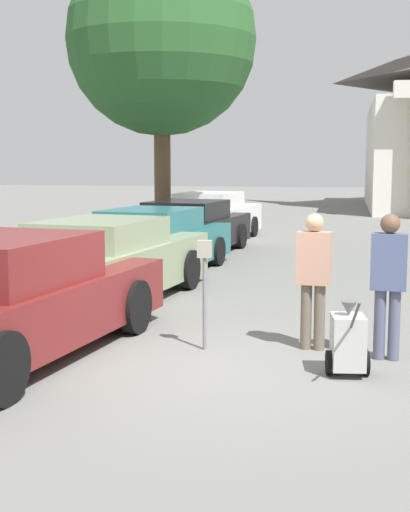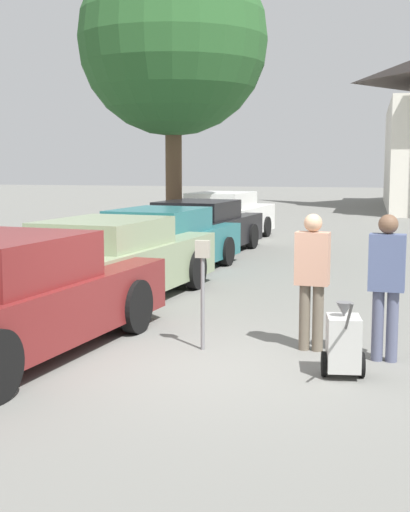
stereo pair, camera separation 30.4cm
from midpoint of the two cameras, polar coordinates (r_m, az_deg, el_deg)
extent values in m
plane|color=slate|center=(8.44, 1.18, -8.83)|extent=(120.00, 120.00, 0.00)
cube|color=maroon|center=(9.08, -14.34, -4.20)|extent=(2.57, 5.27, 0.72)
cylinder|color=black|center=(10.91, -13.61, -3.25)|extent=(0.28, 0.77, 0.75)
cylinder|color=black|center=(9.98, -4.68, -4.05)|extent=(0.28, 0.77, 0.75)
cube|color=gray|center=(12.21, -6.88, -0.92)|extent=(2.56, 5.48, 0.77)
cube|color=gray|center=(11.95, -7.39, 1.85)|extent=(1.93, 2.42, 0.45)
cylinder|color=black|center=(14.10, -7.09, -0.69)|extent=(0.28, 0.76, 0.74)
cylinder|color=black|center=(13.35, -0.11, -1.10)|extent=(0.28, 0.76, 0.74)
cylinder|color=black|center=(11.35, -14.82, -2.89)|extent=(0.28, 0.76, 0.74)
cylinder|color=black|center=(10.40, -6.55, -3.63)|extent=(0.28, 0.76, 0.74)
cube|color=#23666B|center=(15.22, -2.81, 0.63)|extent=(2.50, 5.30, 0.73)
cube|color=#23666B|center=(14.97, -3.14, 2.86)|extent=(1.89, 2.34, 0.49)
cylinder|color=black|center=(17.04, -3.45, 0.64)|extent=(0.27, 0.69, 0.67)
cylinder|color=black|center=(16.39, 2.28, 0.38)|extent=(0.27, 0.69, 0.67)
cylinder|color=black|center=(14.24, -8.66, -0.79)|extent=(0.27, 0.69, 0.67)
cylinder|color=black|center=(13.46, -1.99, -1.20)|extent=(0.27, 0.69, 0.67)
cube|color=black|center=(18.51, 0.07, 1.90)|extent=(2.58, 5.18, 0.74)
cube|color=black|center=(18.28, -0.15, 3.71)|extent=(1.96, 2.29, 0.46)
cylinder|color=black|center=(20.30, -0.90, 1.78)|extent=(0.27, 0.70, 0.68)
cylinder|color=black|center=(19.69, 4.23, 1.58)|extent=(0.27, 0.70, 0.68)
cylinder|color=black|center=(17.50, -4.61, 0.83)|extent=(0.27, 0.70, 0.68)
cylinder|color=black|center=(16.78, 1.24, 0.56)|extent=(0.27, 0.70, 0.68)
cube|color=silver|center=(21.52, 1.91, 2.78)|extent=(2.46, 5.40, 0.82)
cube|color=silver|center=(21.28, 1.74, 4.47)|extent=(1.84, 2.38, 0.47)
cylinder|color=black|center=(23.35, 1.18, 2.50)|extent=(0.27, 0.66, 0.65)
cylinder|color=black|center=(22.83, 5.29, 2.35)|extent=(0.27, 0.66, 0.65)
cylinder|color=black|center=(20.35, -1.87, 1.75)|extent=(0.27, 0.66, 0.65)
cylinder|color=black|center=(19.75, 2.78, 1.57)|extent=(0.27, 0.66, 0.65)
cylinder|color=slate|center=(9.04, 0.78, -3.86)|extent=(0.05, 0.05, 1.18)
cube|color=gray|center=(8.93, 0.79, 0.56)|extent=(0.18, 0.09, 0.22)
cylinder|color=#665B4C|center=(9.15, 9.97, -4.92)|extent=(0.14, 0.14, 0.84)
cylinder|color=#665B4C|center=(9.18, 8.91, -4.86)|extent=(0.14, 0.14, 0.84)
cube|color=tan|center=(9.03, 9.54, -0.21)|extent=(0.44, 0.26, 0.67)
sphere|color=tan|center=(8.99, 9.61, 2.63)|extent=(0.23, 0.23, 0.23)
cylinder|color=#515670|center=(8.86, 15.71, -5.46)|extent=(0.14, 0.14, 0.86)
cylinder|color=#515670|center=(8.87, 14.61, -5.41)|extent=(0.14, 0.14, 0.86)
cube|color=#4C597F|center=(8.73, 15.33, -0.51)|extent=(0.44, 0.26, 0.68)
sphere|color=brown|center=(8.68, 15.43, 2.47)|extent=(0.23, 0.23, 0.23)
cube|color=#B2B2AD|center=(8.14, 12.07, -6.82)|extent=(0.42, 0.48, 0.60)
cone|color=#59595B|center=(8.06, 12.14, -4.20)|extent=(0.18, 0.18, 0.16)
cylinder|color=#4C4C4C|center=(7.59, 12.56, -4.77)|extent=(0.11, 0.59, 0.43)
cylinder|color=black|center=(8.18, 10.54, -8.48)|extent=(0.09, 0.28, 0.28)
cylinder|color=black|center=(8.23, 13.49, -8.46)|extent=(0.09, 0.28, 0.28)
cylinder|color=brown|center=(19.21, -2.06, 5.56)|extent=(0.44, 0.44, 3.42)
sphere|color=#285628|center=(19.46, -2.11, 16.90)|extent=(4.98, 4.98, 4.98)
camera|label=1|loc=(0.15, -89.11, 0.12)|focal=50.00mm
camera|label=2|loc=(0.15, 90.89, -0.12)|focal=50.00mm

